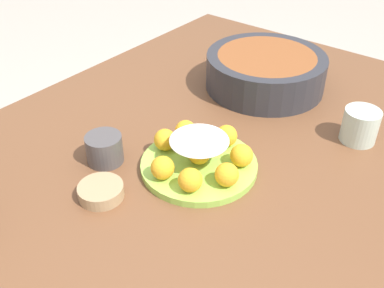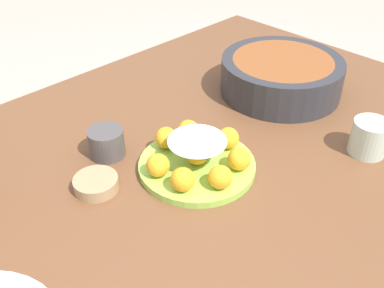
% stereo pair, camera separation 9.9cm
% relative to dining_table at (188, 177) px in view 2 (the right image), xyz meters
% --- Properties ---
extents(dining_table, '(1.52, 1.00, 0.75)m').
position_rel_dining_table_xyz_m(dining_table, '(0.00, 0.00, 0.00)').
color(dining_table, brown).
rests_on(dining_table, ground_plane).
extents(cake_plate, '(0.25, 0.25, 0.08)m').
position_rel_dining_table_xyz_m(cake_plate, '(-0.04, -0.07, 0.11)').
color(cake_plate, '#99CC4C').
rests_on(cake_plate, dining_table).
extents(serving_bowl, '(0.33, 0.33, 0.10)m').
position_rel_dining_table_xyz_m(serving_bowl, '(0.37, 0.01, 0.14)').
color(serving_bowl, '#2D2D33').
rests_on(serving_bowl, dining_table).
extents(sauce_bowl, '(0.09, 0.09, 0.03)m').
position_rel_dining_table_xyz_m(sauce_bowl, '(-0.23, 0.03, 0.10)').
color(sauce_bowl, tan).
rests_on(sauce_bowl, dining_table).
extents(cup_near, '(0.08, 0.08, 0.08)m').
position_rel_dining_table_xyz_m(cup_near, '(0.28, -0.30, 0.12)').
color(cup_near, beige).
rests_on(cup_near, dining_table).
extents(cup_far, '(0.08, 0.08, 0.06)m').
position_rel_dining_table_xyz_m(cup_far, '(-0.14, 0.11, 0.12)').
color(cup_far, '#4C4747').
rests_on(cup_far, dining_table).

